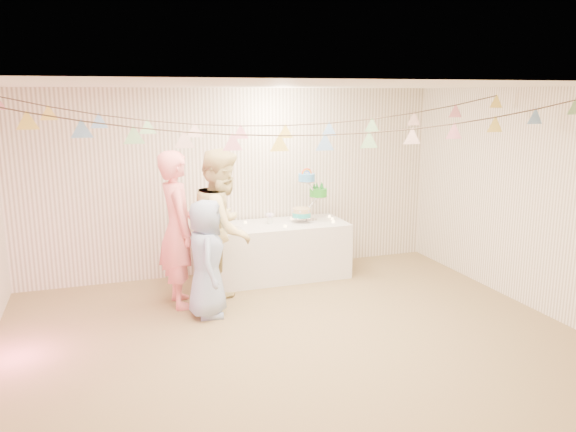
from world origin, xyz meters
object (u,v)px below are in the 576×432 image
object	(u,v)px
table	(273,251)
person_child	(206,259)
cake_stand	(309,197)
person_adult_a	(178,229)
person_adult_b	(223,228)

from	to	relation	value
table	person_child	bearing A→B (deg)	-136.67
cake_stand	person_child	world-z (taller)	cake_stand
person_adult_a	person_child	world-z (taller)	person_adult_a
table	person_adult_b	xyz separation A→B (m)	(-0.87, -0.77, 0.57)
table	person_adult_a	world-z (taller)	person_adult_a
cake_stand	person_child	xyz separation A→B (m)	(-1.68, -1.12, -0.41)
person_adult_a	person_adult_b	size ratio (longest dim) A/B	0.99
person_child	table	bearing A→B (deg)	-37.92
person_adult_a	table	bearing A→B (deg)	-70.42
table	person_adult_a	xyz separation A→B (m)	(-1.38, -0.61, 0.56)
person_adult_a	person_child	distance (m)	0.58
person_adult_a	person_adult_b	xyz separation A→B (m)	(0.52, -0.16, 0.01)
cake_stand	person_child	size ratio (longest dim) A/B	0.51
person_child	person_adult_a	bearing A→B (deg)	37.27
person_adult_b	person_child	bearing A→B (deg)	164.98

